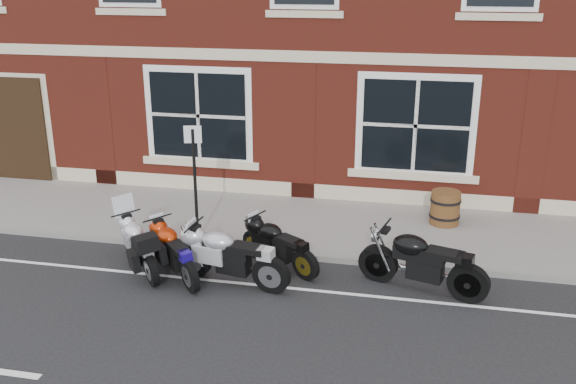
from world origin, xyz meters
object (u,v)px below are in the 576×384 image
(moto_sport_silver, at_px, (229,254))
(barrel_planter, at_px, (445,208))
(moto_naked_black, at_px, (421,259))
(moto_sport_red, at_px, (175,249))
(moto_touring_silver, at_px, (140,243))
(moto_sport_black, at_px, (279,243))
(parking_sign, at_px, (195,176))

(moto_sport_silver, relative_size, barrel_planter, 3.06)
(moto_sport_silver, bearing_deg, barrel_planter, -36.62)
(moto_naked_black, relative_size, barrel_planter, 3.10)
(moto_sport_red, relative_size, barrel_planter, 2.12)
(moto_touring_silver, height_order, moto_sport_black, moto_touring_silver)
(moto_sport_black, distance_m, moto_sport_silver, 1.07)
(moto_sport_red, distance_m, barrel_planter, 5.74)
(moto_naked_black, bearing_deg, moto_sport_silver, 114.52)
(moto_sport_silver, relative_size, parking_sign, 0.93)
(moto_sport_black, relative_size, barrel_planter, 2.31)
(moto_sport_silver, distance_m, moto_naked_black, 3.26)
(moto_touring_silver, relative_size, moto_sport_red, 1.03)
(moto_sport_silver, xyz_separation_m, moto_naked_black, (3.23, 0.43, 0.02))
(moto_touring_silver, height_order, moto_sport_red, moto_touring_silver)
(moto_touring_silver, xyz_separation_m, moto_sport_silver, (1.76, -0.24, 0.05))
(moto_sport_black, bearing_deg, barrel_planter, -17.29)
(barrel_planter, bearing_deg, moto_touring_silver, -150.42)
(moto_touring_silver, distance_m, parking_sign, 1.64)
(moto_touring_silver, bearing_deg, moto_sport_red, -49.72)
(moto_touring_silver, distance_m, moto_naked_black, 5.00)
(moto_sport_red, xyz_separation_m, moto_naked_black, (4.28, 0.32, 0.08))
(moto_sport_red, bearing_deg, moto_touring_silver, 127.14)
(moto_sport_silver, xyz_separation_m, barrel_planter, (3.70, 3.34, -0.09))
(barrel_planter, bearing_deg, parking_sign, -157.76)
(barrel_planter, bearing_deg, moto_sport_black, -139.92)
(moto_sport_black, bearing_deg, parking_sign, 104.65)
(moto_touring_silver, xyz_separation_m, moto_naked_black, (4.99, 0.20, 0.07))
(moto_touring_silver, xyz_separation_m, moto_sport_black, (2.45, 0.57, -0.03))
(moto_touring_silver, height_order, moto_naked_black, moto_touring_silver)
(moto_sport_red, xyz_separation_m, barrel_planter, (4.74, 3.23, -0.03))
(moto_sport_silver, bearing_deg, moto_sport_black, -29.46)
(moto_touring_silver, bearing_deg, moto_naked_black, -37.55)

